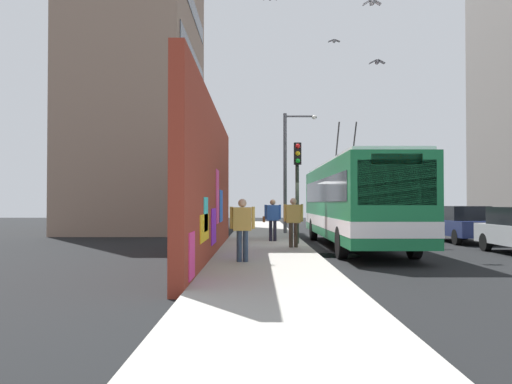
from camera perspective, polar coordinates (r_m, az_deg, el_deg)
name	(u,v)px	position (r m, az deg, el deg)	size (l,w,h in m)	color
ground_plane	(306,247)	(20.60, 5.44, -5.96)	(80.00, 80.00, 0.00)	black
sidewalk_slab	(265,245)	(20.51, 0.96, -5.77)	(48.00, 3.20, 0.15)	#9E9B93
graffiti_wall	(211,183)	(16.78, -4.84, 0.95)	(14.55, 0.32, 4.70)	maroon
building_far_left	(142,84)	(34.73, -12.24, 11.27)	(13.41, 6.54, 18.37)	gray
city_bus	(354,200)	(20.56, 10.48, -0.90)	(12.65, 2.50, 5.03)	#19723F
parked_car_navy	(460,223)	(24.79, 21.19, -3.14)	(4.85, 1.78, 1.58)	navy
pedestrian_near_wall	(242,225)	(14.12, -1.48, -3.55)	(0.22, 0.67, 1.68)	#2D3F59
pedestrian_midblock	(273,217)	(21.70, 1.79, -2.67)	(0.23, 0.76, 1.71)	#1E1E2D
pedestrian_at_curb	(293,218)	(18.69, 4.05, -2.83)	(0.23, 0.69, 1.74)	#3F3326
traffic_light	(297,175)	(20.36, 4.49, 1.83)	(0.49, 0.28, 3.90)	#2D382D
street_lamp	(289,164)	(27.46, 3.58, 3.05)	(0.44, 1.76, 6.21)	#4C4C51
flying_pigeons	(346,16)	(20.64, 9.71, 18.24)	(9.10, 4.67, 3.24)	#47474C
curbside_puddle	(334,256)	(17.52, 8.38, -6.79)	(1.72, 1.72, 0.00)	black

